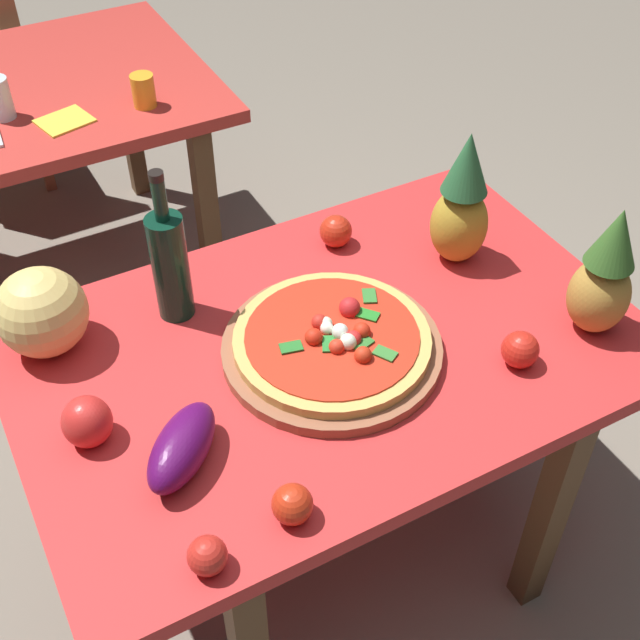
% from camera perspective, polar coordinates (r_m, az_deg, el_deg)
% --- Properties ---
extents(ground_plane, '(10.00, 10.00, 0.00)m').
position_cam_1_polar(ground_plane, '(2.26, 0.43, -14.84)').
color(ground_plane, gray).
extents(display_table, '(1.27, 0.83, 0.73)m').
position_cam_1_polar(display_table, '(1.75, 0.53, -3.71)').
color(display_table, brown).
rests_on(display_table, ground_plane).
extents(background_table, '(1.08, 0.89, 0.73)m').
position_cam_1_polar(background_table, '(2.77, -19.18, 13.11)').
color(background_table, brown).
rests_on(background_table, ground_plane).
extents(pizza_board, '(0.44, 0.44, 0.02)m').
position_cam_1_polar(pizza_board, '(1.66, 0.82, -1.98)').
color(pizza_board, '#94583C').
rests_on(pizza_board, display_table).
extents(pizza, '(0.40, 0.40, 0.06)m').
position_cam_1_polar(pizza, '(1.64, 0.90, -1.30)').
color(pizza, '#DEAF57').
rests_on(pizza, pizza_board).
extents(wine_bottle, '(0.08, 0.08, 0.35)m').
position_cam_1_polar(wine_bottle, '(1.70, -10.28, 3.83)').
color(wine_bottle, '#0D3223').
rests_on(wine_bottle, display_table).
extents(pineapple_left, '(0.13, 0.13, 0.32)m').
position_cam_1_polar(pineapple_left, '(1.84, 9.71, 7.79)').
color(pineapple_left, gold).
rests_on(pineapple_left, display_table).
extents(pineapple_right, '(0.12, 0.12, 0.30)m').
position_cam_1_polar(pineapple_right, '(1.73, 18.95, 2.80)').
color(pineapple_right, '#B48B39').
rests_on(pineapple_right, display_table).
extents(melon, '(0.18, 0.18, 0.18)m').
position_cam_1_polar(melon, '(1.71, -18.61, 0.51)').
color(melon, '#EBCA6F').
rests_on(melon, display_table).
extents(bell_pepper, '(0.09, 0.09, 0.10)m').
position_cam_1_polar(bell_pepper, '(1.55, -15.72, -6.75)').
color(bell_pepper, red).
rests_on(bell_pepper, display_table).
extents(eggplant, '(0.21, 0.20, 0.09)m').
position_cam_1_polar(eggplant, '(1.48, -9.47, -8.60)').
color(eggplant, '#500E4F').
rests_on(eggplant, display_table).
extents(tomato_near_board, '(0.07, 0.07, 0.07)m').
position_cam_1_polar(tomato_near_board, '(1.36, -7.75, -15.76)').
color(tomato_near_board, red).
rests_on(tomato_near_board, display_table).
extents(tomato_beside_pepper, '(0.08, 0.08, 0.08)m').
position_cam_1_polar(tomato_beside_pepper, '(1.67, 13.60, -1.99)').
color(tomato_beside_pepper, red).
rests_on(tomato_beside_pepper, display_table).
extents(tomato_by_bottle, '(0.07, 0.07, 0.07)m').
position_cam_1_polar(tomato_by_bottle, '(1.40, -1.92, -12.55)').
color(tomato_by_bottle, red).
rests_on(tomato_by_bottle, display_table).
extents(tomato_at_corner, '(0.08, 0.08, 0.08)m').
position_cam_1_polar(tomato_at_corner, '(1.92, 1.09, 6.13)').
color(tomato_at_corner, red).
rests_on(tomato_at_corner, display_table).
extents(drinking_glass_juice, '(0.07, 0.07, 0.09)m').
position_cam_1_polar(drinking_glass_juice, '(2.52, -12.05, 15.17)').
color(drinking_glass_juice, '#F4A427').
rests_on(drinking_glass_juice, background_table).
extents(napkin_folded, '(0.16, 0.15, 0.01)m').
position_cam_1_polar(napkin_folded, '(2.51, -17.16, 12.95)').
color(napkin_folded, yellow).
rests_on(napkin_folded, background_table).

